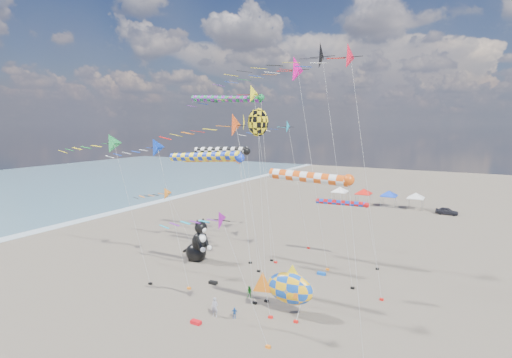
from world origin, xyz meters
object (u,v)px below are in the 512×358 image
Objects in this scene: person_adult at (215,307)px; child_green at (250,292)px; parked_car at (447,211)px; cat_inflatable at (198,239)px; fish_inflatable at (290,288)px; child_blue at (234,313)px.

person_adult is 4.77m from child_green.
person_adult reaches higher than parked_car.
cat_inflatable is at bearing 153.64° from parked_car.
child_green is at bearing 71.69° from person_adult.
fish_inflatable reaches higher than child_blue.
child_green is at bearing 164.35° from fish_inflatable.
parked_car reaches higher than child_green.
child_blue is (1.62, 0.58, -0.36)m from person_adult.
fish_inflatable is (15.30, -7.33, -0.23)m from cat_inflatable.
person_adult reaches higher than child_green.
child_green is at bearing -15.89° from cat_inflatable.
cat_inflatable is 1.39× the size of parked_car.
child_green is at bearing 167.74° from parked_car.
child_blue is at bearing -27.82° from cat_inflatable.
cat_inflatable is 14.64m from person_adult.
fish_inflatable is 5.82× the size of child_blue.
cat_inflatable is 12.34m from child_green.
parked_car is at bearing 73.00° from cat_inflatable.
parked_car is at bearing 50.06° from child_blue.
fish_inflatable is 50.08m from parked_car.
cat_inflatable is at bearing 123.38° from person_adult.
child_green reaches higher than child_blue.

